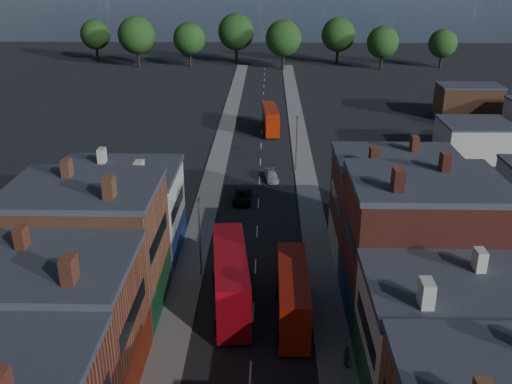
{
  "coord_description": "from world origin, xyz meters",
  "views": [
    {
      "loc": [
        1.19,
        -17.85,
        28.31
      ],
      "look_at": [
        0.0,
        34.65,
        6.95
      ],
      "focal_mm": 40.0,
      "sensor_mm": 36.0,
      "label": 1
    }
  ],
  "objects_px": {
    "bus_0": "(231,278)",
    "bus_1": "(293,294)",
    "car_2": "(242,197)",
    "bus_2": "(270,119)",
    "ped_3": "(347,357)",
    "car_3": "(272,176)"
  },
  "relations": [
    {
      "from": "bus_0",
      "to": "bus_1",
      "type": "xyz_separation_m",
      "value": [
        5.32,
        -1.93,
        -0.33
      ]
    },
    {
      "from": "car_2",
      "to": "ped_3",
      "type": "bearing_deg",
      "value": -72.9
    },
    {
      "from": "ped_3",
      "to": "car_2",
      "type": "bearing_deg",
      "value": -6.24
    },
    {
      "from": "car_2",
      "to": "car_3",
      "type": "bearing_deg",
      "value": 65.22
    },
    {
      "from": "bus_2",
      "to": "car_3",
      "type": "xyz_separation_m",
      "value": [
        0.17,
        -24.12,
        -1.81
      ]
    },
    {
      "from": "bus_2",
      "to": "ped_3",
      "type": "xyz_separation_m",
      "value": [
        5.64,
        -63.44,
        -1.36
      ]
    },
    {
      "from": "bus_1",
      "to": "car_2",
      "type": "xyz_separation_m",
      "value": [
        -5.37,
        25.47,
        -1.81
      ]
    },
    {
      "from": "car_2",
      "to": "bus_1",
      "type": "bearing_deg",
      "value": -77.15
    },
    {
      "from": "bus_1",
      "to": "car_2",
      "type": "bearing_deg",
      "value": 101.86
    },
    {
      "from": "car_3",
      "to": "ped_3",
      "type": "bearing_deg",
      "value": -89.52
    },
    {
      "from": "bus_1",
      "to": "car_3",
      "type": "height_order",
      "value": "bus_1"
    },
    {
      "from": "bus_0",
      "to": "car_2",
      "type": "distance_m",
      "value": 23.63
    },
    {
      "from": "bus_1",
      "to": "car_3",
      "type": "xyz_separation_m",
      "value": [
        -1.67,
        33.15,
        -1.9
      ]
    },
    {
      "from": "bus_0",
      "to": "bus_1",
      "type": "relative_size",
      "value": 1.16
    },
    {
      "from": "bus_0",
      "to": "bus_1",
      "type": "bearing_deg",
      "value": -26.13
    },
    {
      "from": "car_3",
      "to": "ped_3",
      "type": "xyz_separation_m",
      "value": [
        5.46,
        -39.33,
        0.45
      ]
    },
    {
      "from": "car_3",
      "to": "ped_3",
      "type": "relative_size",
      "value": 2.21
    },
    {
      "from": "ped_3",
      "to": "bus_0",
      "type": "bearing_deg",
      "value": 25.95
    },
    {
      "from": "car_2",
      "to": "ped_3",
      "type": "height_order",
      "value": "ped_3"
    },
    {
      "from": "bus_0",
      "to": "car_3",
      "type": "height_order",
      "value": "bus_0"
    },
    {
      "from": "car_2",
      "to": "ped_3",
      "type": "relative_size",
      "value": 2.67
    },
    {
      "from": "bus_2",
      "to": "car_2",
      "type": "bearing_deg",
      "value": -100.96
    }
  ]
}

